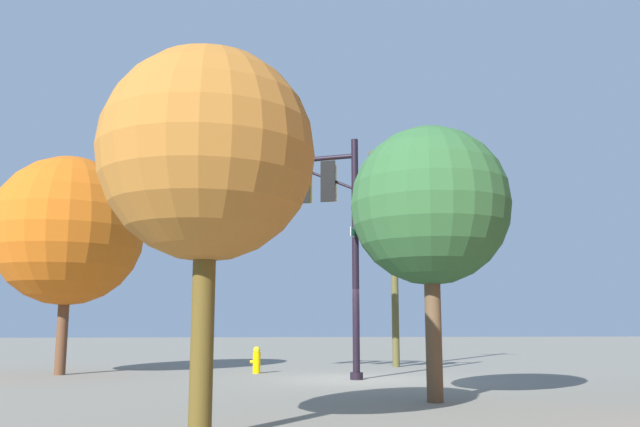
{
  "coord_description": "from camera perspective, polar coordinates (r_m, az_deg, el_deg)",
  "views": [
    {
      "loc": [
        2.89,
        18.9,
        1.53
      ],
      "look_at": [
        1.03,
        0.06,
        4.66
      ],
      "focal_mm": 37.59,
      "sensor_mm": 36.0,
      "label": 1
    }
  ],
  "objects": [
    {
      "name": "tree_near",
      "position": [
        14.05,
        9.35,
        0.61
      ],
      "size": [
        3.3,
        3.3,
        5.61
      ],
      "color": "brown",
      "rests_on": "ground_plane"
    },
    {
      "name": "tree_mid",
      "position": [
        22.47,
        -20.63,
        -1.38
      ],
      "size": [
        4.68,
        4.68,
        6.77
      ],
      "color": "brown",
      "rests_on": "ground_plane"
    },
    {
      "name": "fire_hydrant",
      "position": [
        21.59,
        -5.42,
        -12.31
      ],
      "size": [
        0.33,
        0.24,
        0.83
      ],
      "color": "#EAB803",
      "rests_on": "ground_plane"
    },
    {
      "name": "signal_pole_assembly",
      "position": [
        20.2,
        -2.89,
        1.23
      ],
      "size": [
        4.79,
        2.71,
        6.9
      ],
      "color": "black",
      "rests_on": "ground_plane"
    },
    {
      "name": "ground_plane",
      "position": [
        19.18,
        3.13,
        -13.94
      ],
      "size": [
        120.0,
        120.0,
        0.0
      ],
      "primitive_type": "plane",
      "color": "gray"
    },
    {
      "name": "utility_pole",
      "position": [
        24.98,
        6.33,
        -2.66
      ],
      "size": [
        1.8,
        0.4,
        8.54
      ],
      "color": "brown",
      "rests_on": "ground_plane"
    },
    {
      "name": "tree_far",
      "position": [
        9.77,
        -9.56,
        4.9
      ],
      "size": [
        3.1,
        3.1,
        5.49
      ],
      "color": "brown",
      "rests_on": "ground_plane"
    }
  ]
}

